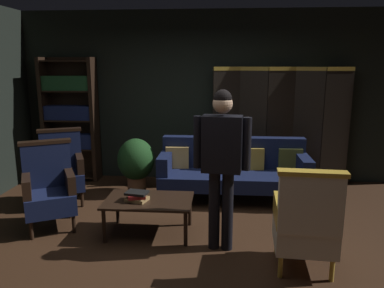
{
  "coord_description": "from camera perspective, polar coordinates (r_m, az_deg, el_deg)",
  "views": [
    {
      "loc": [
        0.37,
        -3.82,
        1.95
      ],
      "look_at": [
        0.0,
        0.8,
        0.95
      ],
      "focal_mm": 34.98,
      "sensor_mm": 36.0,
      "label": 1
    }
  ],
  "objects": [
    {
      "name": "armchair_gilt_accent",
      "position": [
        3.74,
        16.98,
        -11.35
      ],
      "size": [
        0.62,
        0.61,
        1.04
      ],
      "color": "gold",
      "rests_on": "ground_plane"
    },
    {
      "name": "book_black_cloth",
      "position": [
        4.32,
        -8.41,
        -7.38
      ],
      "size": [
        0.27,
        0.21,
        0.03
      ],
      "primitive_type": "cube",
      "rotation": [
        0.0,
        0.0,
        -0.19
      ],
      "color": "black",
      "rests_on": "book_red_leather"
    },
    {
      "name": "velvet_couch",
      "position": [
        5.49,
        6.29,
        -3.7
      ],
      "size": [
        2.12,
        0.78,
        0.88
      ],
      "color": "black",
      "rests_on": "ground_plane"
    },
    {
      "name": "folding_screen",
      "position": [
        6.17,
        13.26,
        2.86
      ],
      "size": [
        2.17,
        0.27,
        1.9
      ],
      "color": "black",
      "rests_on": "ground_plane"
    },
    {
      "name": "ground_plane",
      "position": [
        4.31,
        -0.87,
        -14.76
      ],
      "size": [
        10.0,
        10.0,
        0.0
      ],
      "primitive_type": "plane",
      "color": "#331E11"
    },
    {
      "name": "back_wall",
      "position": [
        6.31,
        1.19,
        7.18
      ],
      "size": [
        7.2,
        0.1,
        2.8
      ],
      "primitive_type": "cube",
      "color": "black",
      "rests_on": "ground_plane"
    },
    {
      "name": "potted_plant",
      "position": [
        5.73,
        -8.54,
        -2.72
      ],
      "size": [
        0.56,
        0.56,
        0.85
      ],
      "color": "brown",
      "rests_on": "ground_plane"
    },
    {
      "name": "book_tan_leather",
      "position": [
        4.34,
        -8.38,
        -8.31
      ],
      "size": [
        0.27,
        0.24,
        0.04
      ],
      "primitive_type": "cube",
      "rotation": [
        0.0,
        0.0,
        -0.28
      ],
      "color": "#9E7A47",
      "rests_on": "coffee_table"
    },
    {
      "name": "book_red_leather",
      "position": [
        4.33,
        -8.39,
        -7.81
      ],
      "size": [
        0.23,
        0.22,
        0.04
      ],
      "primitive_type": "cube",
      "rotation": [
        0.0,
        0.0,
        0.22
      ],
      "color": "maroon",
      "rests_on": "book_tan_leather"
    },
    {
      "name": "armchair_wing_right",
      "position": [
        4.83,
        -20.97,
        -6.26
      ],
      "size": [
        0.78,
        0.78,
        1.04
      ],
      "color": "black",
      "rests_on": "ground_plane"
    },
    {
      "name": "bookshelf",
      "position": [
        6.58,
        -18.06,
        4.0
      ],
      "size": [
        0.9,
        0.32,
        2.05
      ],
      "color": "black",
      "rests_on": "ground_plane"
    },
    {
      "name": "standing_figure",
      "position": [
        3.84,
        4.56,
        -1.82
      ],
      "size": [
        0.59,
        0.26,
        1.7
      ],
      "color": "black",
      "rests_on": "ground_plane"
    },
    {
      "name": "armchair_wing_left",
      "position": [
        5.62,
        -19.19,
        -3.59
      ],
      "size": [
        0.77,
        0.76,
        1.04
      ],
      "color": "black",
      "rests_on": "ground_plane"
    },
    {
      "name": "coffee_table",
      "position": [
        4.39,
        -6.62,
        -8.96
      ],
      "size": [
        1.0,
        0.64,
        0.42
      ],
      "color": "black",
      "rests_on": "ground_plane"
    }
  ]
}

